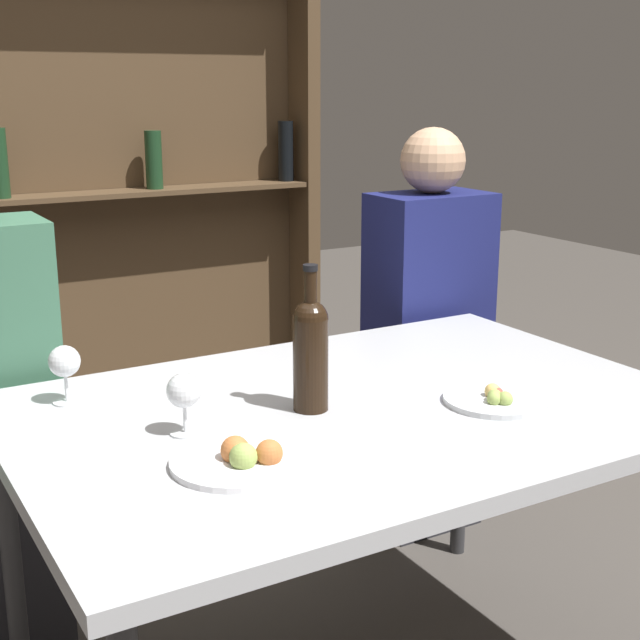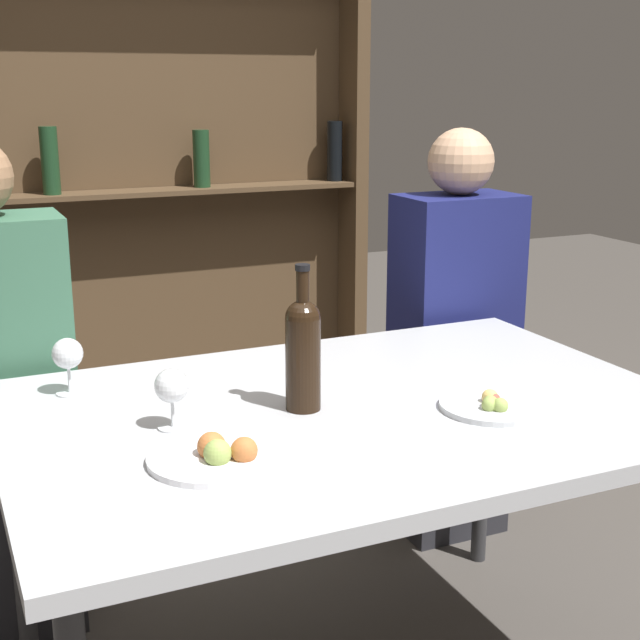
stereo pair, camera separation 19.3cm
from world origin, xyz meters
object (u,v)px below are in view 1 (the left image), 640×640
(wine_glass_0, at_px, (65,363))
(food_plate_0, at_px, (242,459))
(wine_glass_1, at_px, (184,393))
(seated_person_right, at_px, (427,345))
(food_plate_1, at_px, (495,399))
(wine_bottle, at_px, (311,349))

(wine_glass_0, bearing_deg, food_plate_0, -69.24)
(wine_glass_1, relative_size, food_plate_0, 0.50)
(seated_person_right, bearing_deg, wine_glass_1, -149.65)
(wine_glass_0, height_order, seated_person_right, seated_person_right)
(food_plate_0, relative_size, food_plate_1, 1.11)
(wine_glass_0, xyz_separation_m, food_plate_0, (0.18, -0.47, -0.07))
(wine_glass_0, relative_size, wine_glass_1, 1.03)
(wine_glass_1, height_order, food_plate_0, wine_glass_1)
(wine_glass_0, relative_size, food_plate_1, 0.57)
(wine_glass_1, distance_m, seated_person_right, 1.21)
(wine_glass_0, distance_m, food_plate_0, 0.51)
(wine_glass_0, distance_m, wine_glass_1, 0.32)
(seated_person_right, bearing_deg, food_plate_1, -117.67)
(wine_glass_0, height_order, wine_glass_1, wine_glass_0)
(wine_bottle, relative_size, food_plate_0, 1.26)
(wine_bottle, bearing_deg, food_plate_0, -143.01)
(wine_glass_1, bearing_deg, food_plate_1, -14.93)
(wine_glass_1, xyz_separation_m, seated_person_right, (1.03, 0.60, -0.21))
(wine_bottle, relative_size, wine_glass_1, 2.51)
(wine_glass_1, bearing_deg, wine_bottle, -0.96)
(wine_bottle, distance_m, wine_glass_1, 0.28)
(food_plate_1, bearing_deg, wine_glass_1, 165.07)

